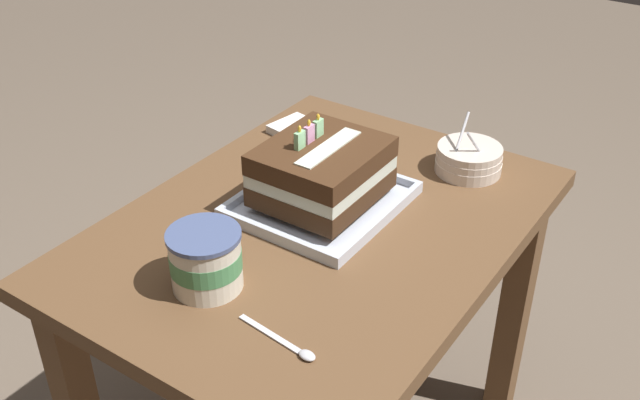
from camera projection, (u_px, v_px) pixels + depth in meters
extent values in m
cube|color=brown|center=(318.00, 229.00, 1.42)|extent=(0.93, 0.69, 0.04)
cube|color=brown|center=(515.00, 307.00, 1.75)|extent=(0.06, 0.06, 0.65)
cube|color=brown|center=(316.00, 230.00, 2.02)|extent=(0.06, 0.06, 0.65)
cube|color=silver|center=(322.00, 204.00, 1.46)|extent=(0.31, 0.28, 0.01)
cube|color=silver|center=(381.00, 220.00, 1.39)|extent=(0.31, 0.01, 0.02)
cube|color=silver|center=(267.00, 179.00, 1.52)|extent=(0.31, 0.01, 0.02)
cube|color=silver|center=(275.00, 235.00, 1.35)|extent=(0.01, 0.26, 0.02)
cube|color=silver|center=(362.00, 167.00, 1.56)|extent=(0.01, 0.26, 0.02)
cube|color=#432917|center=(322.00, 186.00, 1.44)|extent=(0.23, 0.20, 0.04)
cube|color=silver|center=(322.00, 171.00, 1.42)|extent=(0.23, 0.20, 0.03)
cube|color=#432917|center=(322.00, 156.00, 1.40)|extent=(0.23, 0.20, 0.04)
cube|color=silver|center=(329.00, 148.00, 1.38)|extent=(0.17, 0.04, 0.00)
cube|color=#99DB9E|center=(300.00, 140.00, 1.38)|extent=(0.02, 0.01, 0.03)
ellipsoid|color=yellow|center=(300.00, 129.00, 1.36)|extent=(0.01, 0.01, 0.01)
cube|color=#E099C6|center=(309.00, 134.00, 1.40)|extent=(0.02, 0.01, 0.03)
ellipsoid|color=yellow|center=(309.00, 123.00, 1.38)|extent=(0.01, 0.01, 0.01)
cube|color=#99DB9E|center=(318.00, 128.00, 1.42)|extent=(0.02, 0.01, 0.03)
ellipsoid|color=yellow|center=(318.00, 117.00, 1.41)|extent=(0.01, 0.01, 0.01)
cylinder|color=silver|center=(468.00, 166.00, 1.57)|extent=(0.14, 0.14, 0.02)
cylinder|color=silver|center=(469.00, 159.00, 1.56)|extent=(0.14, 0.14, 0.02)
cylinder|color=silver|center=(470.00, 152.00, 1.55)|extent=(0.14, 0.14, 0.02)
cylinder|color=silver|center=(476.00, 145.00, 1.52)|extent=(0.04, 0.04, 0.07)
cylinder|color=silver|center=(462.00, 133.00, 1.54)|extent=(0.07, 0.02, 0.07)
cylinder|color=silver|center=(206.00, 262.00, 1.22)|extent=(0.12, 0.12, 0.10)
cylinder|color=#4C935B|center=(206.00, 259.00, 1.22)|extent=(0.12, 0.12, 0.03)
cylinder|color=#4A5985|center=(203.00, 235.00, 1.20)|extent=(0.12, 0.12, 0.01)
ellipsoid|color=silver|center=(307.00, 355.00, 1.10)|extent=(0.02, 0.03, 0.01)
cube|color=silver|center=(270.00, 334.00, 1.15)|extent=(0.02, 0.13, 0.00)
cube|color=white|center=(296.00, 129.00, 1.72)|extent=(0.12, 0.11, 0.02)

